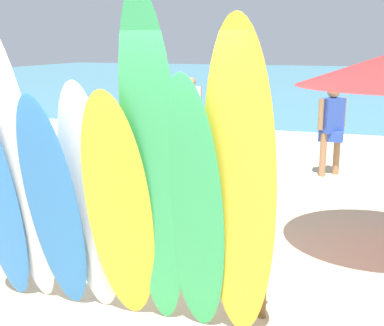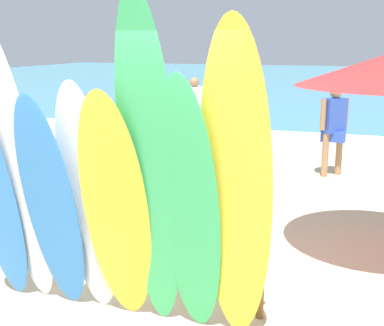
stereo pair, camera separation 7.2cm
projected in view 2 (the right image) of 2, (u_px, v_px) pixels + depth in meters
ground at (308, 114)px, 18.05m from camera, size 60.00×60.00×0.00m
ocean_water at (340, 81)px, 32.97m from camera, size 60.00×40.00×0.02m
surfboard_rack at (130, 243)px, 5.03m from camera, size 2.64×0.07×0.71m
surfboard_white_1 at (15, 170)px, 4.64m from camera, size 0.58×0.66×2.65m
surfboard_blue_2 at (51, 207)px, 4.58m from camera, size 0.54×0.59×2.04m
surfboard_white_3 at (87, 201)px, 4.58m from camera, size 0.57×0.45×2.13m
surfboard_yellow_4 at (116, 212)px, 4.36m from camera, size 0.62×0.64×2.09m
surfboard_green_5 at (150, 173)px, 4.16m from camera, size 0.52×0.68×2.83m
surfboard_green_6 at (189, 211)px, 4.18m from camera, size 0.56×0.56×2.22m
surfboard_yellow_7 at (236, 190)px, 4.04m from camera, size 0.58×0.50×2.63m
beachgoer_midbeach at (334, 124)px, 9.56m from camera, size 0.46×0.48×1.65m
beachgoer_by_water at (158, 127)px, 8.99m from camera, size 0.60×0.39×1.73m
beachgoer_photographing at (194, 106)px, 12.47m from camera, size 0.42×0.53×1.60m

